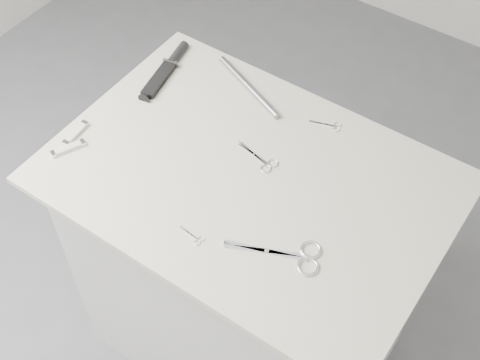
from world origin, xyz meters
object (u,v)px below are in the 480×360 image
Objects in this scene: large_shears at (294,256)px; tiny_scissors at (194,237)px; pocket_knife_a at (68,148)px; embroidery_scissors_a at (263,161)px; embroidery_scissors_b at (330,125)px; metal_rail at (249,86)px; pocket_knife_b at (76,133)px; plinth at (247,274)px; sheathed_knife at (168,67)px.

large_shears reaches higher than tiny_scissors.
embroidery_scissors_a is at bearing -34.16° from pocket_knife_a.
embroidery_scissors_b is 0.31× the size of metal_rail.
pocket_knife_a is 0.97× the size of pocket_knife_b.
pocket_knife_b reaches higher than plinth.
large_shears is at bearing -89.59° from embroidery_scissors_b.
large_shears is 0.72m from sheathed_knife.
sheathed_knife reaches higher than plinth.
pocket_knife_a is 0.05m from pocket_knife_b.
metal_rail is at bearing 162.99° from embroidery_scissors_b.
pocket_knife_a is (-0.44, -0.19, 0.48)m from plinth.
tiny_scissors is at bearing -68.51° from pocket_knife_a.
metal_rail reaches higher than large_shears.
sheathed_knife is 0.34m from pocket_knife_b.
plinth is at bearing -124.75° from embroidery_scissors_b.
metal_rail reaches higher than plinth.
pocket_knife_a is (-0.02, -0.39, -0.00)m from sheathed_knife.
pocket_knife_a and pocket_knife_b have the same top height.
plinth is 9.58× the size of pocket_knife_b.
pocket_knife_a is at bearing -163.00° from pocket_knife_b.
sheathed_knife reaches higher than pocket_knife_a.
plinth is at bearing 94.57° from tiny_scissors.
embroidery_scissors_b is 0.26m from metal_rail.
pocket_knife_b is (-0.68, -0.00, 0.00)m from large_shears.
tiny_scissors is 0.76× the size of pocket_knife_a.
tiny_scissors is (-0.00, -0.22, 0.47)m from plinth.
tiny_scissors is at bearing -70.06° from metal_rail.
embroidery_scissors_b is 0.69m from pocket_knife_a.
embroidery_scissors_b is 0.68m from pocket_knife_b.
embroidery_scissors_a is 1.35× the size of pocket_knife_b.
large_shears is 1.73× the size of embroidery_scissors_a.
plinth is 0.67m from sheathed_knife.
embroidery_scissors_b is at bearing 1.26° from metal_rail.
embroidery_scissors_a is at bearing 89.29° from plinth.
sheathed_knife is 0.39m from pocket_knife_a.
large_shears is 2.34× the size of pocket_knife_b.
embroidery_scissors_a is 0.27m from metal_rail.
sheathed_knife reaches higher than pocket_knife_b.
pocket_knife_b is 0.49m from metal_rail.
sheathed_knife is 2.65× the size of pocket_knife_a.
metal_rail is (-0.18, 0.20, 0.01)m from embroidery_scissors_a.
plinth is 0.67m from pocket_knife_a.
metal_rail is at bearing 111.88° from large_shears.
pocket_knife_b is at bearing -160.96° from embroidery_scissors_b.
sheathed_knife is at bearing 173.43° from embroidery_scissors_a.
tiny_scissors is at bearing -105.98° from pocket_knife_b.
metal_rail reaches higher than pocket_knife_a.
large_shears is at bearing -95.22° from pocket_knife_b.
embroidery_scissors_b is 0.36× the size of sheathed_knife.
sheathed_knife is (-0.41, 0.42, 0.01)m from tiny_scissors.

